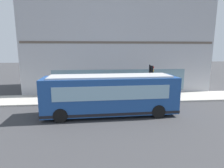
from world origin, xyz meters
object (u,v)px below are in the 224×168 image
pedestrian_near_hydrant (129,88)px  pedestrian_walking_along_curb (108,89)px  city_bus_nearside (110,95)px  pedestrian_near_building_entrance (117,89)px  newspaper_vending_box (168,93)px  traffic_light_near_corner (151,76)px  fire_hydrant (160,92)px  pedestrian_by_light_pole (158,88)px

pedestrian_near_hydrant → pedestrian_walking_along_curb: pedestrian_walking_along_curb is taller
pedestrian_near_hydrant → city_bus_nearside: bearing=153.7°
pedestrian_near_building_entrance → newspaper_vending_box: pedestrian_near_building_entrance is taller
traffic_light_near_corner → pedestrian_near_hydrant: 2.69m
fire_hydrant → pedestrian_by_light_pole: 1.00m
fire_hydrant → pedestrian_near_building_entrance: (-0.86, 4.81, 0.54)m
pedestrian_near_building_entrance → pedestrian_walking_along_curb: bearing=96.9°
fire_hydrant → pedestrian_near_building_entrance: size_ratio=0.47×
pedestrian_near_hydrant → pedestrian_near_building_entrance: bearing=106.4°
pedestrian_near_building_entrance → traffic_light_near_corner: bearing=-107.7°
pedestrian_near_hydrant → pedestrian_walking_along_curb: (-0.48, 2.19, 0.04)m
traffic_light_near_corner → fire_hydrant: size_ratio=4.63×
fire_hydrant → pedestrian_by_light_pole: pedestrian_by_light_pole is taller
traffic_light_near_corner → pedestrian_near_hydrant: size_ratio=2.01×
traffic_light_near_corner → pedestrian_by_light_pole: traffic_light_near_corner is taller
traffic_light_near_corner → pedestrian_walking_along_curb: size_ratio=1.94×
traffic_light_near_corner → pedestrian_walking_along_curb: bearing=77.7°
traffic_light_near_corner → pedestrian_by_light_pole: size_ratio=2.23×
city_bus_nearside → pedestrian_by_light_pole: (4.46, -5.27, -0.53)m
traffic_light_near_corner → newspaper_vending_box: bearing=-65.2°
pedestrian_near_building_entrance → newspaper_vending_box: bearing=-89.8°
newspaper_vending_box → pedestrian_near_hydrant: bearing=85.0°
pedestrian_near_hydrant → pedestrian_near_building_entrance: size_ratio=1.08×
traffic_light_near_corner → pedestrian_near_building_entrance: (0.99, 3.10, -1.49)m
fire_hydrant → pedestrian_by_light_pole: size_ratio=0.48×
fire_hydrant → pedestrian_near_hydrant: (-0.49, 3.55, 0.62)m
city_bus_nearside → pedestrian_by_light_pole: bearing=-49.8°
traffic_light_near_corner → pedestrian_walking_along_curb: (0.88, 4.04, -1.37)m
fire_hydrant → pedestrian_near_building_entrance: 4.91m
traffic_light_near_corner → pedestrian_near_building_entrance: bearing=72.3°
traffic_light_near_corner → pedestrian_by_light_pole: (1.21, -1.15, -1.51)m
pedestrian_walking_along_curb → newspaper_vending_box: 6.24m
pedestrian_near_hydrant → traffic_light_near_corner: bearing=-126.4°
pedestrian_walking_along_curb → newspaper_vending_box: bearing=-88.8°
fire_hydrant → pedestrian_near_hydrant: bearing=97.9°
fire_hydrant → pedestrian_walking_along_curb: bearing=99.6°
pedestrian_by_light_pole → pedestrian_walking_along_curb: pedestrian_walking_along_curb is taller
pedestrian_by_light_pole → city_bus_nearside: bearing=130.2°
pedestrian_near_building_entrance → newspaper_vending_box: 5.29m
traffic_light_near_corner → pedestrian_near_hydrant: traffic_light_near_corner is taller
pedestrian_by_light_pole → pedestrian_walking_along_curb: 5.20m
traffic_light_near_corner → newspaper_vending_box: 3.08m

